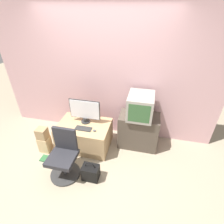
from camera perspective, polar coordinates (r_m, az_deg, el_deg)
ground_plane at (r=3.18m, az=-8.48°, el=-19.88°), size 12.00×12.00×0.00m
wall_back at (r=3.41m, az=-2.45°, el=12.02°), size 4.40×0.05×2.60m
desk at (r=3.53m, az=-8.91°, el=-7.44°), size 0.99×0.68×0.51m
side_stand at (r=3.48m, az=8.55°, el=-6.02°), size 0.75×0.44×0.70m
main_monitor at (r=3.30m, az=-8.87°, el=0.31°), size 0.59×0.17×0.48m
keyboard at (r=3.26m, az=-9.33°, el=-5.36°), size 0.30×0.13×0.01m
mouse at (r=3.18m, az=-5.79°, el=-6.05°), size 0.06×0.04×0.03m
crt_tv at (r=3.15m, az=9.27°, el=1.91°), size 0.45×0.53×0.44m
office_chair at (r=3.03m, az=-15.42°, el=-13.99°), size 0.50×0.50×0.85m
cardboard_box_lower at (r=3.68m, az=-21.02°, el=-9.71°), size 0.20×0.19×0.31m
cardboard_box_upper at (r=3.51m, az=-21.86°, el=-6.52°), size 0.19×0.17×0.21m
handbag at (r=3.04m, az=-6.99°, el=-18.97°), size 0.27×0.19×0.36m
book at (r=3.60m, az=-20.81°, el=-14.02°), size 0.18×0.15×0.02m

